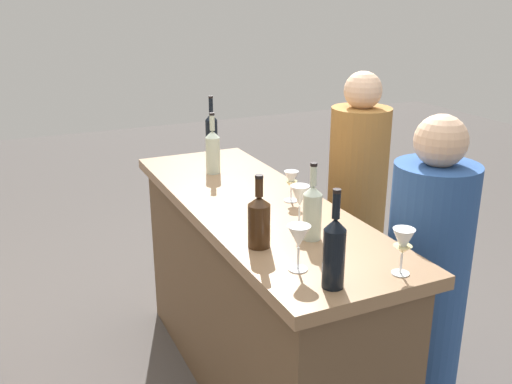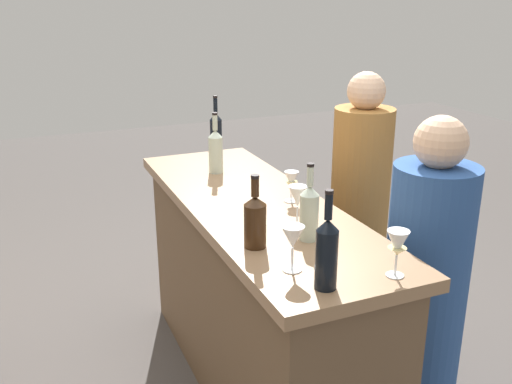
{
  "view_description": "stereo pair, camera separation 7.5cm",
  "coord_description": "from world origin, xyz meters",
  "px_view_note": "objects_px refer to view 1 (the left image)",
  "views": [
    {
      "loc": [
        -2.19,
        1.02,
        1.86
      ],
      "look_at": [
        0.0,
        0.0,
        1.03
      ],
      "focal_mm": 40.42,
      "sensor_mm": 36.0,
      "label": 1
    },
    {
      "loc": [
        -2.22,
        0.95,
        1.86
      ],
      "look_at": [
        0.0,
        0.0,
        1.03
      ],
      "focal_mm": 40.42,
      "sensor_mm": 36.0,
      "label": 2
    }
  ],
  "objects_px": {
    "wine_bottle_leftmost_near_black": "(334,251)",
    "wine_glass_far_left": "(299,238)",
    "wine_bottle_center_amber_brown": "(259,220)",
    "wine_glass_near_center": "(403,244)",
    "wine_glass_near_right": "(300,197)",
    "wine_bottle_second_left_clear_pale": "(312,211)",
    "wine_bottle_rightmost_near_black": "(212,133)",
    "wine_glass_near_left": "(291,181)",
    "person_center_guest": "(355,222)",
    "wine_bottle_second_right_clear_pale": "(213,150)",
    "person_left_guest": "(425,291)"
  },
  "relations": [
    {
      "from": "wine_bottle_rightmost_near_black",
      "to": "wine_glass_near_left",
      "type": "height_order",
      "value": "wine_bottle_rightmost_near_black"
    },
    {
      "from": "wine_bottle_rightmost_near_black",
      "to": "wine_glass_near_center",
      "type": "bearing_deg",
      "value": -178.63
    },
    {
      "from": "person_center_guest",
      "to": "wine_bottle_second_left_clear_pale",
      "type": "bearing_deg",
      "value": 37.42
    },
    {
      "from": "wine_bottle_rightmost_near_black",
      "to": "wine_glass_near_right",
      "type": "height_order",
      "value": "wine_bottle_rightmost_near_black"
    },
    {
      "from": "wine_bottle_leftmost_near_black",
      "to": "wine_glass_far_left",
      "type": "relative_size",
      "value": 2.05
    },
    {
      "from": "wine_glass_near_left",
      "to": "wine_glass_far_left",
      "type": "distance_m",
      "value": 0.68
    },
    {
      "from": "wine_glass_far_left",
      "to": "person_left_guest",
      "type": "relative_size",
      "value": 0.11
    },
    {
      "from": "wine_bottle_second_left_clear_pale",
      "to": "person_center_guest",
      "type": "relative_size",
      "value": 0.2
    },
    {
      "from": "wine_bottle_leftmost_near_black",
      "to": "person_center_guest",
      "type": "bearing_deg",
      "value": -38.11
    },
    {
      "from": "wine_glass_near_right",
      "to": "wine_glass_far_left",
      "type": "distance_m",
      "value": 0.38
    },
    {
      "from": "wine_bottle_second_right_clear_pale",
      "to": "wine_glass_near_center",
      "type": "bearing_deg",
      "value": -173.19
    },
    {
      "from": "wine_bottle_leftmost_near_black",
      "to": "wine_glass_far_left",
      "type": "bearing_deg",
      "value": 15.54
    },
    {
      "from": "wine_glass_far_left",
      "to": "person_left_guest",
      "type": "distance_m",
      "value": 0.85
    },
    {
      "from": "wine_bottle_second_left_clear_pale",
      "to": "wine_bottle_center_amber_brown",
      "type": "relative_size",
      "value": 1.09
    },
    {
      "from": "wine_bottle_second_left_clear_pale",
      "to": "person_center_guest",
      "type": "bearing_deg",
      "value": -45.6
    },
    {
      "from": "wine_glass_near_right",
      "to": "person_center_guest",
      "type": "relative_size",
      "value": 0.12
    },
    {
      "from": "person_center_guest",
      "to": "wine_glass_near_left",
      "type": "bearing_deg",
      "value": 16.94
    },
    {
      "from": "wine_glass_near_center",
      "to": "wine_glass_far_left",
      "type": "distance_m",
      "value": 0.34
    },
    {
      "from": "wine_bottle_center_amber_brown",
      "to": "wine_glass_near_center",
      "type": "xyz_separation_m",
      "value": [
        -0.4,
        -0.33,
        0.0
      ]
    },
    {
      "from": "wine_bottle_leftmost_near_black",
      "to": "wine_glass_far_left",
      "type": "height_order",
      "value": "wine_bottle_leftmost_near_black"
    },
    {
      "from": "wine_glass_near_right",
      "to": "wine_bottle_rightmost_near_black",
      "type": "bearing_deg",
      "value": -3.37
    },
    {
      "from": "wine_bottle_rightmost_near_black",
      "to": "wine_glass_far_left",
      "type": "height_order",
      "value": "wine_bottle_rightmost_near_black"
    },
    {
      "from": "wine_glass_near_left",
      "to": "person_center_guest",
      "type": "xyz_separation_m",
      "value": [
        0.23,
        -0.52,
        -0.37
      ]
    },
    {
      "from": "wine_glass_near_center",
      "to": "person_left_guest",
      "type": "height_order",
      "value": "person_left_guest"
    },
    {
      "from": "person_left_guest",
      "to": "wine_bottle_second_right_clear_pale",
      "type": "bearing_deg",
      "value": -60.7
    },
    {
      "from": "person_center_guest",
      "to": "wine_glass_near_center",
      "type": "bearing_deg",
      "value": 55.58
    },
    {
      "from": "wine_bottle_second_left_clear_pale",
      "to": "wine_glass_near_left",
      "type": "distance_m",
      "value": 0.42
    },
    {
      "from": "wine_bottle_rightmost_near_black",
      "to": "person_center_guest",
      "type": "bearing_deg",
      "value": -138.9
    },
    {
      "from": "person_left_guest",
      "to": "wine_bottle_leftmost_near_black",
      "type": "bearing_deg",
      "value": 23.89
    },
    {
      "from": "wine_bottle_second_left_clear_pale",
      "to": "wine_glass_near_left",
      "type": "height_order",
      "value": "wine_bottle_second_left_clear_pale"
    },
    {
      "from": "wine_glass_near_center",
      "to": "person_center_guest",
      "type": "bearing_deg",
      "value": -27.44
    },
    {
      "from": "wine_bottle_center_amber_brown",
      "to": "person_center_guest",
      "type": "relative_size",
      "value": 0.18
    },
    {
      "from": "wine_glass_near_center",
      "to": "person_left_guest",
      "type": "distance_m",
      "value": 0.68
    },
    {
      "from": "wine_bottle_leftmost_near_black",
      "to": "person_center_guest",
      "type": "height_order",
      "value": "person_center_guest"
    },
    {
      "from": "wine_bottle_leftmost_near_black",
      "to": "wine_bottle_second_left_clear_pale",
      "type": "relative_size",
      "value": 1.09
    },
    {
      "from": "wine_bottle_center_amber_brown",
      "to": "wine_bottle_rightmost_near_black",
      "type": "distance_m",
      "value": 1.3
    },
    {
      "from": "wine_bottle_leftmost_near_black",
      "to": "wine_glass_far_left",
      "type": "xyz_separation_m",
      "value": [
        0.15,
        0.04,
        -0.01
      ]
    },
    {
      "from": "wine_glass_near_center",
      "to": "wine_bottle_rightmost_near_black",
      "type": "bearing_deg",
      "value": 1.37
    },
    {
      "from": "wine_glass_near_left",
      "to": "wine_glass_near_center",
      "type": "height_order",
      "value": "wine_glass_near_center"
    },
    {
      "from": "wine_bottle_second_right_clear_pale",
      "to": "wine_bottle_rightmost_near_black",
      "type": "bearing_deg",
      "value": -19.74
    },
    {
      "from": "wine_glass_near_center",
      "to": "wine_glass_near_right",
      "type": "distance_m",
      "value": 0.51
    },
    {
      "from": "wine_glass_near_left",
      "to": "person_center_guest",
      "type": "relative_size",
      "value": 0.09
    },
    {
      "from": "wine_bottle_leftmost_near_black",
      "to": "wine_glass_near_right",
      "type": "relative_size",
      "value": 1.9
    },
    {
      "from": "wine_bottle_second_right_clear_pale",
      "to": "wine_glass_near_center",
      "type": "xyz_separation_m",
      "value": [
        -1.33,
        -0.16,
        -0.01
      ]
    },
    {
      "from": "wine_bottle_center_amber_brown",
      "to": "wine_bottle_second_left_clear_pale",
      "type": "bearing_deg",
      "value": -95.25
    },
    {
      "from": "wine_glass_far_left",
      "to": "wine_glass_near_left",
      "type": "bearing_deg",
      "value": -26.18
    },
    {
      "from": "wine_bottle_center_amber_brown",
      "to": "wine_bottle_second_right_clear_pale",
      "type": "bearing_deg",
      "value": -10.68
    },
    {
      "from": "person_left_guest",
      "to": "person_center_guest",
      "type": "bearing_deg",
      "value": -99.39
    },
    {
      "from": "person_left_guest",
      "to": "wine_bottle_second_left_clear_pale",
      "type": "bearing_deg",
      "value": -6.45
    },
    {
      "from": "wine_bottle_second_right_clear_pale",
      "to": "wine_glass_near_left",
      "type": "xyz_separation_m",
      "value": [
        -0.55,
        -0.16,
        -0.03
      ]
    }
  ]
}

